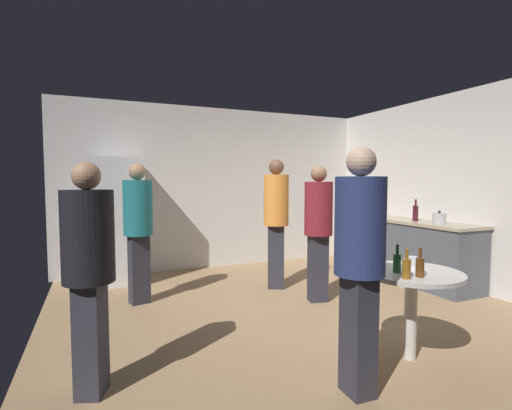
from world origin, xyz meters
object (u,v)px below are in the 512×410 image
(beer_bottle_green, at_px, (397,262))
(kettle, at_px, (439,218))
(person_in_navy_shirt, at_px, (360,251))
(foreground_table, at_px, (411,284))
(person_in_black_shirt, at_px, (89,261))
(beer_bottle_brown, at_px, (420,266))
(wine_bottle_on_counter, at_px, (415,213))
(plastic_cup_white, at_px, (413,263))
(person_in_orange_shirt, at_px, (276,213))
(beer_bottle_amber, at_px, (406,268))
(person_in_maroon_shirt, at_px, (318,223))
(refrigerator, at_px, (118,221))
(person_in_teal_shirt, at_px, (138,222))

(beer_bottle_green, bearing_deg, kettle, 33.14)
(beer_bottle_green, distance_m, person_in_navy_shirt, 0.67)
(foreground_table, height_order, person_in_black_shirt, person_in_black_shirt)
(kettle, height_order, beer_bottle_green, kettle)
(beer_bottle_brown, distance_m, person_in_black_shirt, 2.42)
(wine_bottle_on_counter, xyz_separation_m, plastic_cup_white, (-1.81, -1.68, -0.23))
(plastic_cup_white, bearing_deg, person_in_black_shirt, 169.71)
(kettle, relative_size, person_in_orange_shirt, 0.14)
(beer_bottle_amber, relative_size, beer_bottle_brown, 1.00)
(plastic_cup_white, relative_size, person_in_maroon_shirt, 0.07)
(wine_bottle_on_counter, relative_size, beer_bottle_amber, 1.35)
(foreground_table, bearing_deg, beer_bottle_amber, -144.16)
(beer_bottle_brown, height_order, person_in_black_shirt, person_in_black_shirt)
(person_in_black_shirt, bearing_deg, refrigerator, 103.98)
(refrigerator, relative_size, beer_bottle_amber, 7.83)
(person_in_maroon_shirt, height_order, person_in_teal_shirt, person_in_teal_shirt)
(wine_bottle_on_counter, relative_size, person_in_navy_shirt, 0.18)
(wine_bottle_on_counter, distance_m, beer_bottle_green, 2.63)
(person_in_maroon_shirt, height_order, person_in_navy_shirt, person_in_navy_shirt)
(person_in_orange_shirt, height_order, person_in_black_shirt, person_in_orange_shirt)
(refrigerator, xyz_separation_m, beer_bottle_green, (1.93, -3.43, -0.08))
(person_in_black_shirt, bearing_deg, person_in_orange_shirt, 58.46)
(kettle, height_order, beer_bottle_amber, kettle)
(plastic_cup_white, bearing_deg, wine_bottle_on_counter, 43.01)
(refrigerator, height_order, beer_bottle_green, refrigerator)
(refrigerator, distance_m, kettle, 4.47)
(person_in_teal_shirt, bearing_deg, refrigerator, 174.99)
(refrigerator, relative_size, person_in_navy_shirt, 1.06)
(kettle, distance_m, person_in_navy_shirt, 3.04)
(wine_bottle_on_counter, distance_m, foreground_table, 2.55)
(beer_bottle_green, height_order, person_in_orange_shirt, person_in_orange_shirt)
(beer_bottle_amber, xyz_separation_m, beer_bottle_brown, (0.13, -0.00, 0.00))
(beer_bottle_amber, bearing_deg, person_in_teal_shirt, 123.64)
(foreground_table, bearing_deg, refrigerator, 121.03)
(foreground_table, relative_size, beer_bottle_brown, 3.48)
(foreground_table, relative_size, person_in_teal_shirt, 0.48)
(beer_bottle_green, relative_size, person_in_maroon_shirt, 0.14)
(foreground_table, relative_size, beer_bottle_amber, 3.48)
(beer_bottle_brown, bearing_deg, person_in_teal_shirt, 125.62)
(beer_bottle_amber, bearing_deg, plastic_cup_white, 36.41)
(refrigerator, xyz_separation_m, kettle, (3.94, -2.11, 0.07))
(person_in_maroon_shirt, relative_size, person_in_navy_shirt, 0.97)
(person_in_maroon_shirt, bearing_deg, person_in_navy_shirt, -10.84)
(foreground_table, xyz_separation_m, person_in_black_shirt, (-2.42, 0.48, 0.30))
(person_in_orange_shirt, relative_size, person_in_teal_shirt, 1.05)
(beer_bottle_green, xyz_separation_m, person_in_orange_shirt, (0.04, 2.26, 0.22))
(beer_bottle_green, xyz_separation_m, person_in_maroon_shirt, (0.26, 1.56, 0.15))
(person_in_navy_shirt, bearing_deg, beer_bottle_green, 26.49)
(kettle, distance_m, foreground_table, 2.32)
(refrigerator, bearing_deg, beer_bottle_green, -60.67)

